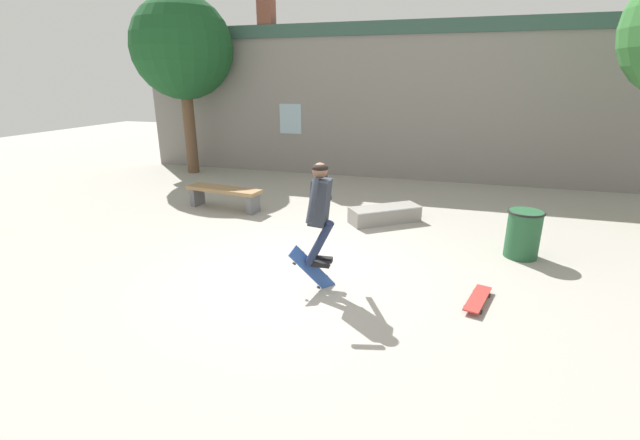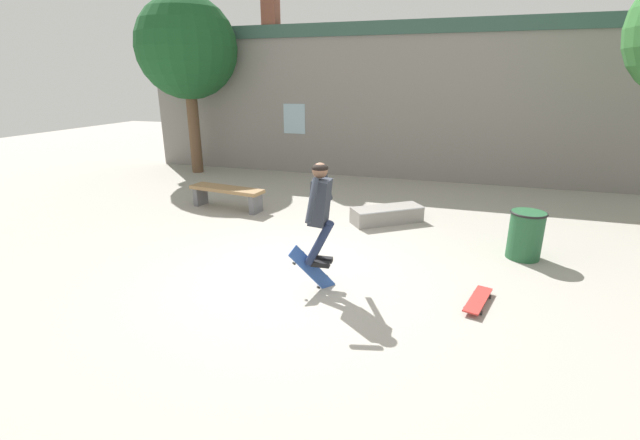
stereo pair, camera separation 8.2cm
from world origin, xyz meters
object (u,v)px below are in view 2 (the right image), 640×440
object	(u,v)px
trash_bin	(526,234)
skateboard_flipping	(312,270)
park_bench	(227,193)
skater	(320,206)
skate_ledge	(387,215)
skateboard_resting	(478,300)
tree_left	(187,49)

from	to	relation	value
trash_bin	skateboard_flipping	xyz separation A→B (m)	(-3.01, -2.08, -0.15)
park_bench	skater	xyz separation A→B (m)	(3.20, -3.07, 0.84)
skate_ledge	trash_bin	distance (m)	2.74
skateboard_resting	trash_bin	bearing A→B (deg)	-6.77
trash_bin	skater	bearing A→B (deg)	-145.58
skate_ledge	trash_bin	world-z (taller)	trash_bin
skate_ledge	skateboard_resting	distance (m)	3.49
tree_left	skater	bearing A→B (deg)	-46.33
park_bench	skater	distance (m)	4.51
park_bench	skateboard_resting	distance (m)	6.12
trash_bin	skater	world-z (taller)	skater
skate_ledge	skateboard_flipping	distance (m)	3.30
park_bench	trash_bin	world-z (taller)	trash_bin
skateboard_flipping	skateboard_resting	size ratio (longest dim) A/B	0.89
park_bench	skate_ledge	bearing A→B (deg)	9.59
skateboard_flipping	skater	bearing A→B (deg)	14.42
park_bench	skateboard_resting	size ratio (longest dim) A/B	2.18
skateboard_flipping	skateboard_resting	bearing A→B (deg)	-20.75
tree_left	park_bench	xyz separation A→B (m)	(2.94, -3.36, -3.32)
trash_bin	skate_ledge	bearing A→B (deg)	154.57
skater	park_bench	bearing A→B (deg)	133.35
skater	skateboard_resting	world-z (taller)	skater
skate_ledge	skater	xyz separation A→B (m)	(-0.46, -3.17, 1.04)
skate_ledge	trash_bin	size ratio (longest dim) A/B	1.85
skateboard_flipping	tree_left	bearing A→B (deg)	107.00
skateboard_flipping	skateboard_resting	distance (m)	2.27
skater	skateboard_resting	bearing A→B (deg)	0.44
park_bench	skate_ledge	world-z (taller)	park_bench
skate_ledge	park_bench	bearing A→B (deg)	145.16
tree_left	skateboard_flipping	distance (m)	9.51
skate_ledge	skater	size ratio (longest dim) A/B	1.03
tree_left	skater	size ratio (longest dim) A/B	3.58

